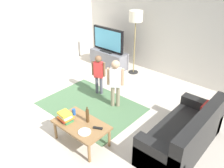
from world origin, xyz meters
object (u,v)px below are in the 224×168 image
object	(u,v)px
tv_stand	(109,59)
floor_lamp	(136,20)
plate	(85,132)
child_near_tv	(99,71)
coffee_table	(81,126)
book_stack	(65,117)
bottle	(87,116)
couch	(186,137)
child_center	(115,80)
tv_remote	(98,128)
soda_can	(74,112)
tv	(108,40)

from	to	relation	value
tv_stand	floor_lamp	bearing A→B (deg)	10.32
plate	child_near_tv	bearing A→B (deg)	126.87
tv_stand	coffee_table	size ratio (longest dim) A/B	1.20
floor_lamp	book_stack	distance (m)	3.38
floor_lamp	coffee_table	bearing A→B (deg)	-70.77
floor_lamp	bottle	size ratio (longest dim) A/B	5.69
couch	plate	bearing A→B (deg)	-137.58
tv_stand	child_center	bearing A→B (deg)	-44.39
couch	tv_remote	world-z (taller)	couch
plate	coffee_table	bearing A→B (deg)	151.42
coffee_table	soda_can	world-z (taller)	soda_can
plate	couch	bearing A→B (deg)	42.42
child_near_tv	couch	bearing A→B (deg)	-9.48
tv_stand	tv_remote	world-z (taller)	tv_stand
tv_remote	soda_can	bearing A→B (deg)	152.99
child_center	plate	world-z (taller)	child_center
coffee_table	plate	bearing A→B (deg)	-28.58
tv_stand	soda_can	world-z (taller)	soda_can
couch	child_center	distance (m)	1.88
plate	floor_lamp	bearing A→B (deg)	112.10
couch	bottle	xyz separation A→B (m)	(-1.46, -0.94, 0.26)
couch	coffee_table	world-z (taller)	couch
child_center	couch	bearing A→B (deg)	-7.99
couch	child_near_tv	distance (m)	2.54
child_near_tv	tv_remote	bearing A→B (deg)	-46.70
bottle	plate	bearing A→B (deg)	-54.65
child_center	plate	xyz separation A→B (m)	(0.53, -1.44, -0.25)
bottle	tv_stand	bearing A→B (deg)	125.28
child_center	soda_can	xyz separation A→B (m)	(0.01, -1.22, -0.20)
tv	bottle	distance (m)	3.34
floor_lamp	child_near_tv	size ratio (longest dim) A/B	1.76
floor_lamp	soda_can	world-z (taller)	floor_lamp
tv_stand	soda_can	bearing A→B (deg)	-60.09
tv	tv_remote	xyz separation A→B (m)	(2.20, -2.73, -0.42)
child_near_tv	bottle	xyz separation A→B (m)	(1.03, -1.36, -0.06)
plate	tv_stand	bearing A→B (deg)	125.29
child_center	coffee_table	distance (m)	1.39
soda_can	floor_lamp	bearing A→B (deg)	104.44
tv_remote	book_stack	bearing A→B (deg)	172.89
book_stack	plate	xyz separation A→B (m)	(0.50, -0.00, -0.07)
tv	book_stack	size ratio (longest dim) A/B	3.87
tv_stand	book_stack	size ratio (longest dim) A/B	4.22
tv_stand	bottle	distance (m)	3.36
bottle	soda_can	distance (m)	0.36
child_center	book_stack	size ratio (longest dim) A/B	3.95
child_center	coffee_table	size ratio (longest dim) A/B	1.12
floor_lamp	tv	bearing A→B (deg)	-168.30
coffee_table	bottle	world-z (taller)	bottle
floor_lamp	child_near_tv	world-z (taller)	floor_lamp
coffee_table	book_stack	distance (m)	0.33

